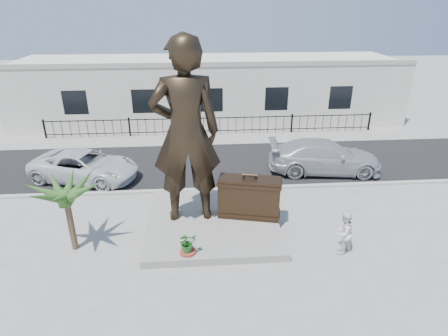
# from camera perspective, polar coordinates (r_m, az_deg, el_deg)

# --- Properties ---
(ground) EXTENTS (100.00, 100.00, 0.00)m
(ground) POSITION_cam_1_polar(r_m,az_deg,el_deg) (14.24, 0.63, -11.81)
(ground) COLOR #9E9991
(ground) RESTS_ON ground
(street) EXTENTS (40.00, 7.00, 0.01)m
(street) POSITION_cam_1_polar(r_m,az_deg,el_deg) (21.22, -1.24, 0.97)
(street) COLOR black
(street) RESTS_ON ground
(curb) EXTENTS (40.00, 0.25, 0.12)m
(curb) POSITION_cam_1_polar(r_m,az_deg,el_deg) (18.04, -0.61, -3.25)
(curb) COLOR #A5A399
(curb) RESTS_ON ground
(far_sidewalk) EXTENTS (40.00, 2.50, 0.02)m
(far_sidewalk) POSITION_cam_1_polar(r_m,az_deg,el_deg) (24.94, -1.76, 4.59)
(far_sidewalk) COLOR #9E9991
(far_sidewalk) RESTS_ON ground
(plinth) EXTENTS (5.20, 5.20, 0.30)m
(plinth) POSITION_cam_1_polar(r_m,az_deg,el_deg) (15.37, -1.73, -8.16)
(plinth) COLOR gray
(plinth) RESTS_ON ground
(fence) EXTENTS (22.00, 0.10, 1.20)m
(fence) POSITION_cam_1_polar(r_m,az_deg,el_deg) (25.51, -1.87, 6.44)
(fence) COLOR black
(fence) RESTS_ON ground
(building) EXTENTS (28.00, 7.00, 4.40)m
(building) POSITION_cam_1_polar(r_m,az_deg,el_deg) (29.15, -2.30, 11.95)
(building) COLOR silver
(building) RESTS_ON ground
(statue) EXTENTS (2.72, 1.89, 7.14)m
(statue) POSITION_cam_1_polar(r_m,az_deg,el_deg) (14.01, -5.86, 5.31)
(statue) COLOR black
(statue) RESTS_ON plinth
(suitcase) EXTENTS (2.55, 1.30, 1.72)m
(suitcase) POSITION_cam_1_polar(r_m,az_deg,el_deg) (15.05, 3.85, -4.51)
(suitcase) COLOR #2F2014
(suitcase) RESTS_ON plinth
(tourist) EXTENTS (1.02, 0.98, 1.67)m
(tourist) POSITION_cam_1_polar(r_m,az_deg,el_deg) (14.14, 17.73, -9.35)
(tourist) COLOR white
(tourist) RESTS_ON ground
(car_white) EXTENTS (5.84, 3.87, 1.49)m
(car_white) POSITION_cam_1_polar(r_m,az_deg,el_deg) (20.09, -20.48, 0.30)
(car_white) COLOR silver
(car_white) RESTS_ON street
(car_silver) EXTENTS (6.05, 2.98, 1.69)m
(car_silver) POSITION_cam_1_polar(r_m,az_deg,el_deg) (20.39, 15.09, 1.70)
(car_silver) COLOR #A8A9AC
(car_silver) RESTS_ON street
(worker) EXTENTS (1.44, 1.10, 1.96)m
(worker) POSITION_cam_1_polar(r_m,az_deg,el_deg) (24.31, -7.04, 6.36)
(worker) COLOR orange
(worker) RESTS_ON far_sidewalk
(palm_tree) EXTENTS (1.80, 1.80, 3.20)m
(palm_tree) POSITION_cam_1_polar(r_m,az_deg,el_deg) (15.16, -21.66, -11.28)
(palm_tree) COLOR #2A511D
(palm_tree) RESTS_ON ground
(planter) EXTENTS (0.56, 0.56, 0.40)m
(planter) POSITION_cam_1_polar(r_m,az_deg,el_deg) (13.53, -5.52, -13.10)
(planter) COLOR #9B3329
(planter) RESTS_ON ground
(shrub) EXTENTS (0.79, 0.75, 0.69)m
(shrub) POSITION_cam_1_polar(r_m,az_deg,el_deg) (13.20, -5.62, -11.22)
(shrub) COLOR #216320
(shrub) RESTS_ON planter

